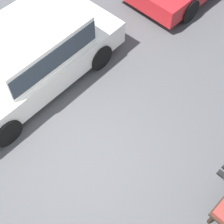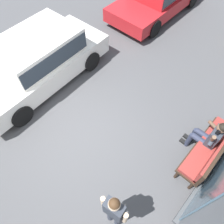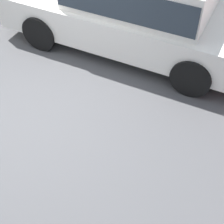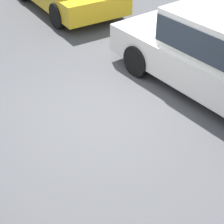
% 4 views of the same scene
% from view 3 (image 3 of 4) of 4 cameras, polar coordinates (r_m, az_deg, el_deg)
% --- Properties ---
extents(ground_plane, '(60.00, 60.00, 0.00)m').
position_cam_3_polar(ground_plane, '(5.34, -13.15, 0.08)').
color(ground_plane, '#4C4C4F').
extents(parked_car_mid, '(4.54, 2.06, 1.54)m').
position_cam_3_polar(parked_car_mid, '(6.13, 4.17, 17.73)').
color(parked_car_mid, white).
rests_on(parked_car_mid, ground_plane).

